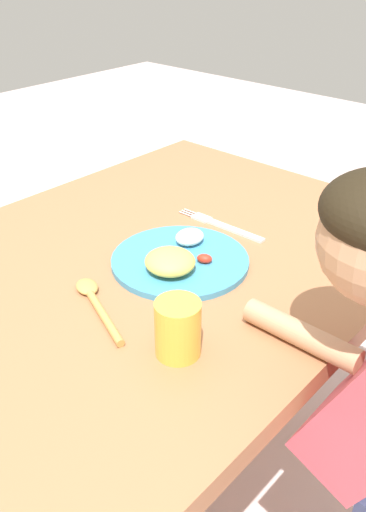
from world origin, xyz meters
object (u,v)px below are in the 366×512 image
(fork, at_px, (222,226))
(spoon, at_px, (94,301))
(plate, at_px, (178,259))
(drinking_cup, at_px, (178,329))

(fork, height_order, spoon, spoon)
(plate, relative_size, drinking_cup, 2.91)
(drinking_cup, bearing_deg, spoon, 91.18)
(spoon, bearing_deg, fork, -66.44)
(spoon, bearing_deg, drinking_cup, -157.22)
(plate, relative_size, fork, 1.20)
(fork, relative_size, drinking_cup, 2.42)
(fork, xyz_separation_m, spoon, (-0.39, -0.01, 0.00))
(fork, xyz_separation_m, drinking_cup, (-0.38, -0.21, 0.04))
(plate, bearing_deg, spoon, 173.23)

